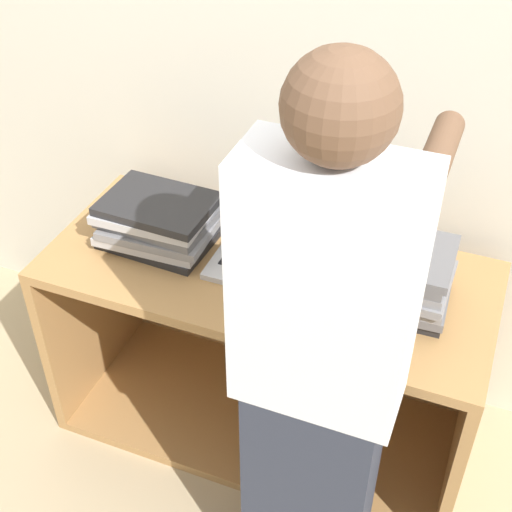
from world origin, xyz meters
name	(u,v)px	position (x,y,z in m)	size (l,w,h in m)	color
ground_plane	(233,488)	(0.00, 0.00, 0.00)	(12.00, 12.00, 0.00)	tan
wall_back	(315,84)	(0.00, 0.74, 1.20)	(8.00, 0.05, 2.40)	beige
cart	(274,337)	(0.00, 0.39, 0.38)	(1.43, 0.63, 0.76)	#A87A47
laptop_open	(273,246)	(0.00, 0.37, 0.81)	(0.35, 0.30, 0.27)	#B7B7BC
laptop_stack_left	(158,221)	(-0.38, 0.32, 0.84)	(0.37, 0.28, 0.17)	#232326
laptop_stack_right	(389,273)	(0.38, 0.31, 0.85)	(0.38, 0.28, 0.19)	#232326
person	(319,379)	(0.32, -0.16, 0.86)	(0.40, 0.53, 1.71)	#2D3342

